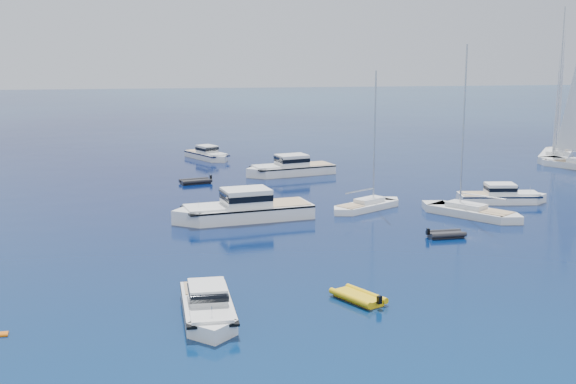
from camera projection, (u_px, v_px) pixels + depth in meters
name	position (u px, v px, depth m)	size (l,w,h in m)	color
ground	(352.00, 346.00, 37.72)	(400.00, 400.00, 0.00)	navy
motor_cruiser_near	(208.00, 317.00, 41.70)	(2.64, 8.62, 2.26)	silver
motor_cruiser_centre	(243.00, 219.00, 64.13)	(3.82, 12.49, 3.28)	white
motor_cruiser_far_r	(501.00, 202.00, 70.72)	(2.62, 8.56, 2.25)	white
motor_cruiser_distant	(290.00, 175.00, 85.11)	(3.28, 10.70, 2.81)	white
motor_cruiser_horizon	(208.00, 159.00, 96.13)	(2.49, 8.13, 2.13)	silver
sailboat_mid_r	(470.00, 216.00, 65.33)	(2.61, 10.03, 14.75)	silver
sailboat_centre	(367.00, 209.00, 67.94)	(2.20, 8.45, 12.42)	white
sailboat_sails_far	(556.00, 159.00, 95.81)	(3.37, 12.94, 19.03)	white
tender_yellow	(358.00, 301.00, 44.30)	(1.92, 3.46, 0.95)	yellow
tender_grey_near	(446.00, 237.00, 58.40)	(1.66, 2.88, 0.95)	black
tender_grey_far	(196.00, 183.00, 79.97)	(1.85, 3.32, 0.95)	black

